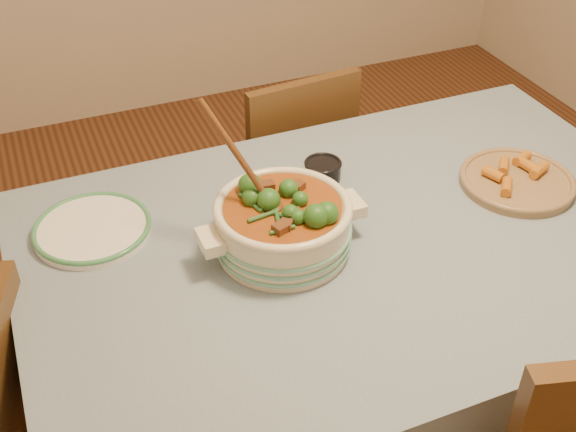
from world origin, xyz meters
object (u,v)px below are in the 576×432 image
object	(u,v)px
white_plate	(92,228)
chair_far	(289,165)
stew_casserole	(283,222)
fried_plate	(517,179)
dining_table	(362,264)
condiment_bowl	(323,169)

from	to	relation	value
white_plate	chair_far	world-z (taller)	chair_far
stew_casserole	fried_plate	world-z (taller)	stew_casserole
dining_table	stew_casserole	world-z (taller)	stew_casserole
chair_far	fried_plate	bearing A→B (deg)	112.42
fried_plate	chair_far	world-z (taller)	chair_far
dining_table	white_plate	size ratio (longest dim) A/B	4.68
condiment_bowl	fried_plate	distance (m)	0.53
dining_table	white_plate	distance (m)	0.68
chair_far	dining_table	bearing A→B (deg)	76.65
white_plate	fried_plate	world-z (taller)	fried_plate
dining_table	condiment_bowl	size ratio (longest dim) A/B	15.87
stew_casserole	white_plate	distance (m)	0.48
dining_table	condiment_bowl	xyz separation A→B (m)	(0.01, 0.27, 0.12)
dining_table	white_plate	xyz separation A→B (m)	(-0.62, 0.27, 0.11)
dining_table	stew_casserole	bearing A→B (deg)	171.17
chair_far	condiment_bowl	bearing A→B (deg)	73.14
stew_casserole	white_plate	world-z (taller)	stew_casserole
stew_casserole	white_plate	bearing A→B (deg)	150.26
dining_table	fried_plate	bearing A→B (deg)	4.40
white_plate	condiment_bowl	distance (m)	0.63
condiment_bowl	chair_far	size ratio (longest dim) A/B	0.12
stew_casserole	white_plate	xyz separation A→B (m)	(-0.41, 0.24, -0.07)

